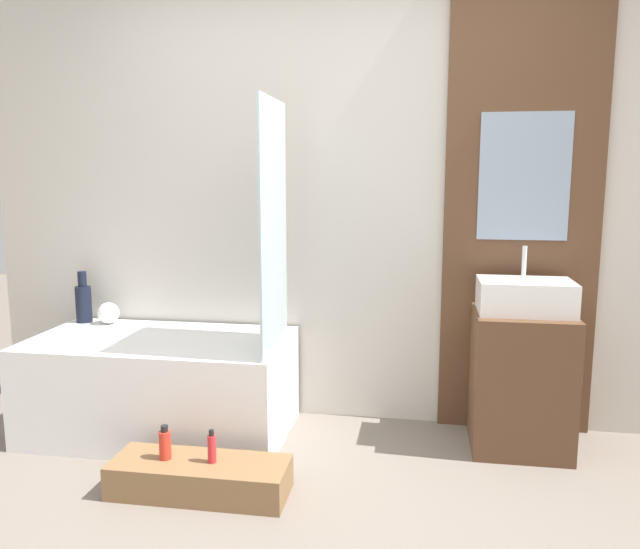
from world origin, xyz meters
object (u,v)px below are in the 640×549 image
at_px(wooden_step_bench, 200,477).
at_px(bottle_soap_secondary, 212,448).
at_px(bathtub, 161,385).
at_px(bottle_soap_primary, 165,444).
at_px(vase_round_light, 108,313).
at_px(sink, 525,296).
at_px(vase_tall_dark, 84,301).

height_order(wooden_step_bench, bottle_soap_secondary, bottle_soap_secondary).
relative_size(bathtub, bottle_soap_primary, 8.83).
bearing_deg(bottle_soap_primary, vase_round_light, 129.19).
height_order(wooden_step_bench, sink, sink).
height_order(vase_tall_dark, bottle_soap_secondary, vase_tall_dark).
height_order(bathtub, bottle_soap_primary, bathtub).
relative_size(bottle_soap_primary, bottle_soap_secondary, 1.03).
relative_size(vase_tall_dark, bottle_soap_secondary, 2.03).
distance_m(wooden_step_bench, vase_round_light, 1.35).
bearing_deg(bathtub, wooden_step_bench, -54.31).
bearing_deg(wooden_step_bench, sink, 26.52).
bearing_deg(bathtub, vase_round_light, 148.71).
distance_m(bathtub, sink, 2.00).
bearing_deg(bathtub, sink, 3.81).
distance_m(bathtub, wooden_step_bench, 0.78).
xyz_separation_m(vase_tall_dark, bottle_soap_secondary, (1.10, -0.90, -0.45)).
distance_m(vase_round_light, bottle_soap_secondary, 1.34).
height_order(sink, vase_round_light, sink).
relative_size(wooden_step_bench, bottle_soap_secondary, 5.23).
height_order(vase_tall_dark, vase_round_light, vase_tall_dark).
relative_size(sink, bottle_soap_primary, 2.97).
bearing_deg(wooden_step_bench, vase_round_light, 134.93).
relative_size(bathtub, vase_tall_dark, 4.50).
bearing_deg(bottle_soap_primary, sink, 24.26).
relative_size(wooden_step_bench, sink, 1.71).
height_order(sink, vase_tall_dark, sink).
xyz_separation_m(vase_tall_dark, vase_round_light, (0.17, -0.02, -0.06)).
xyz_separation_m(wooden_step_bench, bottle_soap_primary, (-0.16, 0.00, 0.15)).
relative_size(sink, vase_tall_dark, 1.51).
bearing_deg(vase_tall_dark, bathtub, -25.14).
bearing_deg(bottle_soap_secondary, wooden_step_bench, 180.00).
xyz_separation_m(vase_round_light, bottle_soap_secondary, (0.94, -0.88, -0.38)).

